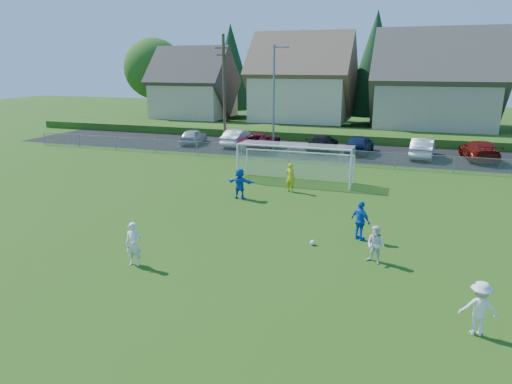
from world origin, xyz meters
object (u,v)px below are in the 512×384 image
at_px(player_blue_b, 240,183).
at_px(car_c, 260,141).
at_px(player_white_a, 134,244).
at_px(player_white_c, 479,308).
at_px(car_d, 322,143).
at_px(car_f, 423,148).
at_px(car_a, 193,136).
at_px(car_g, 479,150).
at_px(car_e, 360,144).
at_px(soccer_ball, 313,243).
at_px(player_white_b, 376,245).
at_px(player_blue_a, 361,221).
at_px(soccer_goal, 296,157).
at_px(goalkeeper, 291,177).
at_px(car_b, 238,138).

height_order(player_blue_b, car_c, player_blue_b).
bearing_deg(player_white_a, player_white_c, -14.62).
bearing_deg(car_c, car_d, -164.93).
bearing_deg(car_f, car_a, 4.09).
xyz_separation_m(player_blue_b, car_g, (14.26, 16.25, -0.09)).
bearing_deg(car_g, car_e, -6.64).
bearing_deg(car_c, soccer_ball, 114.51).
bearing_deg(car_f, player_white_b, 89.53).
bearing_deg(player_blue_b, player_white_b, 143.38).
height_order(player_white_c, player_blue_a, player_blue_a).
distance_m(player_blue_b, car_c, 15.59).
distance_m(car_a, car_d, 12.45).
height_order(player_blue_b, car_d, player_blue_b).
height_order(player_white_a, car_c, player_white_a).
bearing_deg(player_blue_b, soccer_ball, 136.77).
relative_size(player_blue_b, car_c, 0.31).
height_order(player_blue_a, car_d, player_blue_a).
distance_m(player_white_a, player_white_b, 9.19).
bearing_deg(player_white_c, car_f, -90.45).
height_order(soccer_ball, car_d, car_d).
bearing_deg(car_c, soccer_goal, 120.23).
height_order(player_blue_b, car_a, player_blue_b).
relative_size(player_blue_a, soccer_goal, 0.23).
bearing_deg(car_d, soccer_goal, 96.38).
distance_m(player_white_c, player_blue_b, 15.38).
height_order(car_c, soccer_goal, soccer_goal).
relative_size(car_c, car_f, 1.15).
xyz_separation_m(player_white_a, player_blue_b, (0.63, 9.70, 0.04)).
bearing_deg(soccer_ball, player_white_c, -41.00).
bearing_deg(car_a, player_white_c, 123.03).
height_order(soccer_ball, car_g, car_g).
bearing_deg(car_a, car_e, 173.94).
bearing_deg(car_e, player_white_c, 107.90).
height_order(car_a, car_g, car_g).
height_order(soccer_ball, goalkeeper, goalkeeper).
bearing_deg(car_c, car_f, -176.28).
xyz_separation_m(soccer_ball, goalkeeper, (-3.03, 7.90, 0.76)).
height_order(player_blue_a, car_f, player_blue_a).
height_order(player_blue_a, soccer_goal, soccer_goal).
relative_size(car_b, car_d, 0.97).
relative_size(player_white_a, player_white_b, 1.13).
distance_m(player_white_c, car_f, 26.49).
relative_size(player_white_a, car_g, 0.31).
bearing_deg(car_g, player_white_c, 76.20).
relative_size(player_blue_b, car_e, 0.37).
bearing_deg(player_blue_b, player_blue_a, 151.90).
distance_m(goalkeeper, car_d, 14.21).
distance_m(player_blue_b, car_f, 18.75).
relative_size(car_f, car_g, 0.90).
relative_size(car_a, car_d, 0.86).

